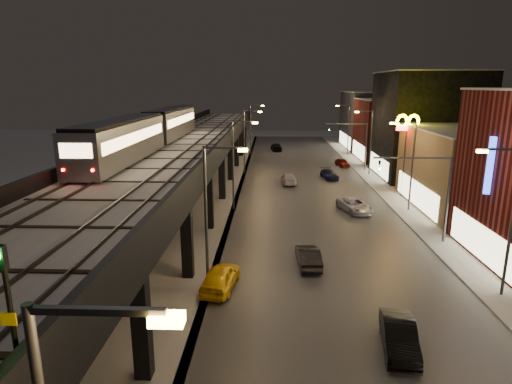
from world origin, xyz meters
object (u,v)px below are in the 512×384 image
object	(u,v)px
subway_train	(151,129)
car_onc_dark	(354,206)
car_near_white	(308,257)
car_onc_silver	(399,337)
car_far_white	(276,147)
rail_signal	(3,284)
car_mid_dark	(288,179)
car_onc_red	(342,163)
car_onc_white	(329,175)
car_taxi	(220,278)

from	to	relation	value
subway_train	car_onc_dark	xyz separation A→B (m)	(19.96, 0.22, -7.55)
subway_train	car_near_white	distance (m)	20.82
subway_train	car_onc_silver	bearing A→B (deg)	-52.16
subway_train	car_far_white	distance (m)	43.63
rail_signal	car_onc_silver	distance (m)	17.52
subway_train	car_mid_dark	bearing A→B (deg)	42.11
rail_signal	car_onc_dark	distance (m)	37.32
car_onc_silver	car_onc_dark	size ratio (longest dim) A/B	0.90
car_far_white	car_onc_dark	world-z (taller)	car_far_white
car_mid_dark	car_onc_dark	world-z (taller)	car_onc_dark
rail_signal	car_onc_red	world-z (taller)	rail_signal
car_onc_red	car_mid_dark	bearing A→B (deg)	-136.08
rail_signal	car_onc_silver	size ratio (longest dim) A/B	0.64
car_mid_dark	car_onc_silver	bearing A→B (deg)	93.54
car_far_white	car_near_white	bearing A→B (deg)	83.86
car_onc_white	car_onc_red	xyz separation A→B (m)	(3.21, 9.02, 0.02)
car_mid_dark	car_onc_dark	xyz separation A→B (m)	(6.11, -12.30, 0.00)
car_onc_red	car_far_white	bearing A→B (deg)	111.46
car_near_white	car_mid_dark	distance (m)	25.71
car_near_white	car_taxi	bearing A→B (deg)	29.67
car_taxi	car_onc_silver	xyz separation A→B (m)	(9.22, -5.99, -0.05)
car_taxi	car_onc_dark	world-z (taller)	car_taxi
car_far_white	car_onc_red	xyz separation A→B (m)	(10.13, -16.32, -0.13)
car_taxi	car_onc_silver	world-z (taller)	car_taxi
subway_train	car_onc_white	xyz separation A→B (m)	(19.47, 15.78, -7.60)
rail_signal	car_taxi	world-z (taller)	rail_signal
car_onc_silver	car_onc_white	bearing A→B (deg)	95.85
rail_signal	car_onc_red	xyz separation A→B (m)	(16.28, 58.43, -7.93)
car_taxi	car_onc_dark	xyz separation A→B (m)	(11.43, 17.09, -0.09)
rail_signal	car_far_white	world-z (taller)	rail_signal
car_far_white	car_onc_red	distance (m)	19.21
car_mid_dark	car_onc_red	xyz separation A→B (m)	(8.83, 12.28, -0.03)
subway_train	car_taxi	distance (m)	20.32
car_near_white	car_mid_dark	world-z (taller)	car_near_white
car_onc_white	rail_signal	bearing A→B (deg)	-114.46
car_near_white	car_mid_dark	bearing A→B (deg)	-92.22
car_far_white	car_onc_white	xyz separation A→B (m)	(6.92, -25.34, -0.15)
car_far_white	car_onc_white	bearing A→B (deg)	97.34
car_far_white	car_onc_red	size ratio (longest dim) A/B	1.21
car_near_white	car_onc_red	xyz separation A→B (m)	(8.43, 37.99, -0.05)
car_taxi	car_near_white	world-z (taller)	car_taxi
rail_signal	car_onc_red	bearing A→B (deg)	74.44
car_far_white	car_taxi	bearing A→B (deg)	78.10
rail_signal	car_taxi	distance (m)	18.62
car_mid_dark	car_onc_red	world-z (taller)	car_mid_dark
car_onc_dark	car_taxi	bearing A→B (deg)	-140.01
car_far_white	car_onc_dark	size ratio (longest dim) A/B	0.93
car_taxi	subway_train	bearing A→B (deg)	-55.09
car_mid_dark	car_onc_white	bearing A→B (deg)	-152.61
car_near_white	car_onc_silver	size ratio (longest dim) A/B	0.97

